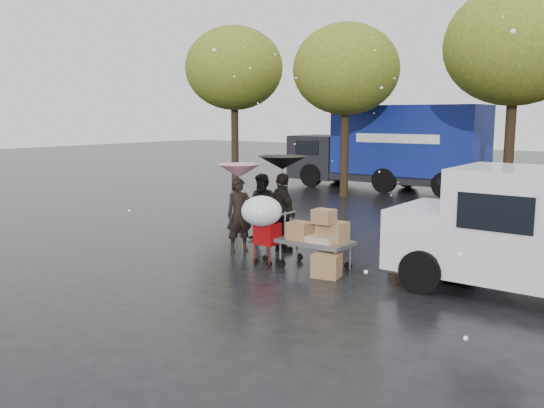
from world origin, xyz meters
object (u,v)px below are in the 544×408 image
Objects in this scene: person_pink at (239,215)px; person_black at (282,213)px; vendor_cart at (318,234)px; shopping_cart at (263,215)px; blue_truck at (390,148)px.

person_pink is 0.94× the size of person_black.
shopping_cart reaches higher than vendor_cart.
vendor_cart is at bearing 177.48° from person_black.
person_pink is at bearing 60.60° from person_black.
person_pink reaches higher than shopping_cart.
vendor_cart is 13.38m from blue_truck.
person_black is at bearing 107.83° from shopping_cart.
vendor_cart is at bearing 22.47° from shopping_cart.
person_black is 1.69m from vendor_cart.
blue_truck is at bearing 40.86° from person_pink.
person_black is 0.22× the size of blue_truck.
blue_truck is at bearing 104.50° from shopping_cart.
vendor_cart is (1.48, -0.80, -0.18)m from person_black.
person_pink is at bearing -80.07° from blue_truck.
person_pink is 1.11× the size of vendor_cart.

